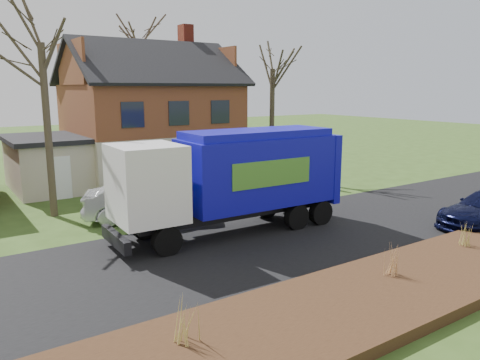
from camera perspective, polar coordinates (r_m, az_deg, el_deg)
ground at (r=16.56m, az=2.74°, el=-7.62°), size 120.00×120.00×0.00m
road at (r=16.56m, az=2.74°, el=-7.59°), size 80.00×7.00×0.02m
mulch_verge at (r=12.95m, az=17.27°, el=-12.94°), size 80.00×3.50×0.30m
main_house at (r=28.64m, az=-11.72°, el=8.32°), size 12.95×8.95×9.26m
garbage_truck at (r=17.23m, az=-0.49°, el=0.67°), size 8.93×2.61×3.80m
silver_sedan at (r=19.41m, az=-11.11°, el=-2.44°), size 5.34×3.73×1.67m
tree_front_west at (r=20.90m, az=-23.35°, el=17.98°), size 3.32×3.32×9.86m
tree_front_east at (r=28.21m, az=4.02°, el=15.46°), size 3.30×3.30×9.18m
tree_back at (r=36.59m, az=-12.34°, el=18.29°), size 3.80×3.80×12.04m
grass_clump_west at (r=9.73m, az=-6.56°, el=-16.83°), size 0.36×0.29×0.94m
grass_clump_mid at (r=13.52m, az=18.14°, el=-9.16°), size 0.33×0.27×0.92m
grass_clump_east at (r=16.85m, az=25.66°, el=-5.95°), size 0.31×0.26×0.78m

